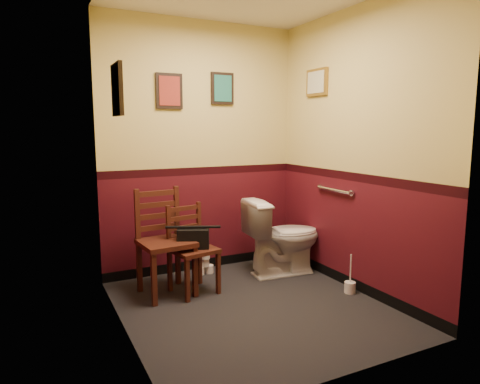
# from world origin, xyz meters

# --- Properties ---
(floor) EXTENTS (2.20, 2.40, 0.00)m
(floor) POSITION_xyz_m (0.00, 0.00, 0.00)
(floor) COLOR black
(floor) RESTS_ON ground
(wall_back) EXTENTS (2.20, 0.00, 2.70)m
(wall_back) POSITION_xyz_m (0.00, 1.20, 1.35)
(wall_back) COLOR #450D17
(wall_back) RESTS_ON ground
(wall_front) EXTENTS (2.20, 0.00, 2.70)m
(wall_front) POSITION_xyz_m (0.00, -1.20, 1.35)
(wall_front) COLOR #450D17
(wall_front) RESTS_ON ground
(wall_left) EXTENTS (0.00, 2.40, 2.70)m
(wall_left) POSITION_xyz_m (-1.10, 0.00, 1.35)
(wall_left) COLOR #450D17
(wall_left) RESTS_ON ground
(wall_right) EXTENTS (0.00, 2.40, 2.70)m
(wall_right) POSITION_xyz_m (1.10, 0.00, 1.35)
(wall_right) COLOR #450D17
(wall_right) RESTS_ON ground
(grab_bar) EXTENTS (0.05, 0.56, 0.06)m
(grab_bar) POSITION_xyz_m (1.07, 0.25, 0.95)
(grab_bar) COLOR silver
(grab_bar) RESTS_ON wall_right
(framed_print_back_a) EXTENTS (0.28, 0.04, 0.36)m
(framed_print_back_a) POSITION_xyz_m (-0.35, 1.18, 1.95)
(framed_print_back_a) COLOR black
(framed_print_back_a) RESTS_ON wall_back
(framed_print_back_b) EXTENTS (0.26, 0.04, 0.34)m
(framed_print_back_b) POSITION_xyz_m (0.25, 1.18, 2.00)
(framed_print_back_b) COLOR black
(framed_print_back_b) RESTS_ON wall_back
(framed_print_left) EXTENTS (0.04, 0.30, 0.38)m
(framed_print_left) POSITION_xyz_m (-1.08, 0.10, 1.85)
(framed_print_left) COLOR black
(framed_print_left) RESTS_ON wall_left
(framed_print_right) EXTENTS (0.04, 0.34, 0.28)m
(framed_print_right) POSITION_xyz_m (1.08, 0.60, 2.05)
(framed_print_right) COLOR olive
(framed_print_right) RESTS_ON wall_right
(toilet) EXTENTS (0.87, 0.53, 0.81)m
(toilet) POSITION_xyz_m (0.72, 0.65, 0.41)
(toilet) COLOR white
(toilet) RESTS_ON floor
(toilet_brush) EXTENTS (0.11, 0.11, 0.38)m
(toilet_brush) POSITION_xyz_m (1.00, -0.12, 0.06)
(toilet_brush) COLOR silver
(toilet_brush) RESTS_ON floor
(chair_left) EXTENTS (0.51, 0.51, 1.00)m
(chair_left) POSITION_xyz_m (-0.59, 0.68, 0.50)
(chair_left) COLOR #3D1B12
(chair_left) RESTS_ON floor
(chair_right) EXTENTS (0.46, 0.46, 0.85)m
(chair_right) POSITION_xyz_m (-0.35, 0.60, 0.42)
(chair_right) COLOR #3D1B12
(chair_right) RESTS_ON floor
(handbag) EXTENTS (0.33, 0.26, 0.22)m
(handbag) POSITION_xyz_m (-0.34, 0.56, 0.54)
(handbag) COLOR black
(handbag) RESTS_ON chair_right
(tp_stack) EXTENTS (0.20, 0.12, 0.26)m
(tp_stack) POSITION_xyz_m (-0.05, 1.01, 0.11)
(tp_stack) COLOR silver
(tp_stack) RESTS_ON floor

